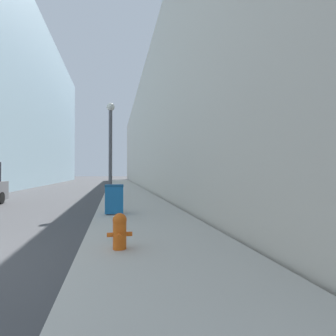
# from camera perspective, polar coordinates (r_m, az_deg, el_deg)

# --- Properties ---
(sidewalk_right) EXTENTS (3.45, 60.00, 0.13)m
(sidewalk_right) POSITION_cam_1_polar(r_m,az_deg,el_deg) (22.66, -9.03, -5.00)
(sidewalk_right) COLOR #B7B2A8
(sidewalk_right) RESTS_ON ground
(building_right_stone) EXTENTS (12.00, 60.00, 12.18)m
(building_right_stone) POSITION_cam_1_polar(r_m,az_deg,el_deg) (32.13, 4.52, 6.98)
(building_right_stone) COLOR beige
(building_right_stone) RESTS_ON ground
(fire_hydrant) EXTENTS (0.51, 0.40, 0.73)m
(fire_hydrant) POSITION_cam_1_polar(r_m,az_deg,el_deg) (5.59, -10.48, -13.15)
(fire_hydrant) COLOR #D15614
(fire_hydrant) RESTS_ON sidewalk_right
(trash_bin) EXTENTS (0.68, 0.61, 1.10)m
(trash_bin) POSITION_cam_1_polar(r_m,az_deg,el_deg) (10.13, -11.65, -6.57)
(trash_bin) COLOR #19609E
(trash_bin) RESTS_ON sidewalk_right
(lamppost) EXTENTS (0.39, 0.39, 4.92)m
(lamppost) POSITION_cam_1_polar(r_m,az_deg,el_deg) (12.98, -12.43, 4.13)
(lamppost) COLOR #4C4C51
(lamppost) RESTS_ON sidewalk_right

